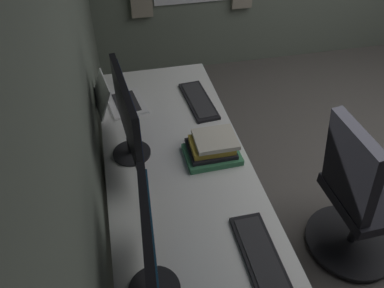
{
  "coord_description": "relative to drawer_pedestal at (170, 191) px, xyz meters",
  "views": [
    {
      "loc": [
        -1.45,
        2.15,
        2.1
      ],
      "look_at": [
        -0.17,
        1.86,
        0.95
      ],
      "focal_mm": 35.64,
      "sensor_mm": 36.0,
      "label": 1
    }
  ],
  "objects": [
    {
      "name": "laptop_leftmost",
      "position": [
        0.42,
        0.24,
        0.43
      ],
      "size": [
        0.32,
        0.33,
        0.2
      ],
      "color": "white",
      "rests_on": "desk"
    },
    {
      "name": "office_chair",
      "position": [
        -0.4,
        -1.01,
        0.11
      ],
      "size": [
        0.56,
        0.56,
        0.97
      ],
      "color": "black",
      "rests_on": "ground"
    },
    {
      "name": "monitor_primary",
      "position": [
        -0.04,
        0.19,
        0.64
      ],
      "size": [
        0.58,
        0.2,
        0.44
      ],
      "color": "black",
      "rests_on": "desk"
    },
    {
      "name": "keyboard_main",
      "position": [
        0.35,
        -0.26,
        0.39
      ],
      "size": [
        0.43,
        0.17,
        0.02
      ],
      "color": "black",
      "rests_on": "desk"
    },
    {
      "name": "monitor_secondary",
      "position": [
        -0.82,
        0.19,
        0.62
      ],
      "size": [
        0.57,
        0.2,
        0.41
      ],
      "color": "black",
      "rests_on": "desk"
    },
    {
      "name": "desk",
      "position": [
        -0.27,
        -0.03,
        0.32
      ],
      "size": [
        2.17,
        0.74,
        0.73
      ],
      "color": "white",
      "rests_on": "ground"
    },
    {
      "name": "wall_back",
      "position": [
        -0.1,
        0.41,
        0.95
      ],
      "size": [
        4.84,
        0.1,
        2.6
      ],
      "primitive_type": "cube",
      "color": "slate",
      "rests_on": "ground"
    },
    {
      "name": "book_stack_near",
      "position": [
        -0.14,
        -0.22,
        0.43
      ],
      "size": [
        0.23,
        0.29,
        0.11
      ],
      "color": "#3D8456",
      "rests_on": "desk"
    },
    {
      "name": "keyboard_spare",
      "position": [
        -0.78,
        -0.25,
        0.39
      ],
      "size": [
        0.42,
        0.14,
        0.02
      ],
      "color": "black",
      "rests_on": "desk"
    },
    {
      "name": "drawer_pedestal",
      "position": [
        0.0,
        0.0,
        0.0
      ],
      "size": [
        0.4,
        0.51,
        0.69
      ],
      "color": "white",
      "rests_on": "ground"
    }
  ]
}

